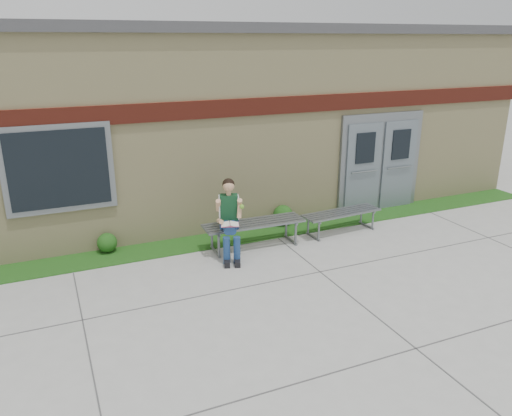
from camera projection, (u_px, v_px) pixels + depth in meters
name	position (u px, v px, depth m)	size (l,w,h in m)	color
ground	(282.00, 296.00, 7.98)	(80.00, 80.00, 0.00)	#9E9E99
grass_strip	(226.00, 238.00, 10.23)	(16.00, 0.80, 0.02)	#194713
school_building	(178.00, 114.00, 12.50)	(16.20, 6.22, 4.20)	beige
bench_left	(254.00, 228.00, 9.73)	(2.01, 0.61, 0.52)	slate
bench_right	(341.00, 216.00, 10.50)	(1.77, 0.61, 0.45)	slate
girl	(230.00, 217.00, 9.20)	(0.59, 0.92, 1.47)	navy
shrub_mid	(107.00, 243.00, 9.51)	(0.37, 0.37, 0.37)	#194713
shrub_east	(283.00, 215.00, 10.91)	(0.44, 0.44, 0.44)	#194713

